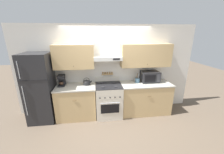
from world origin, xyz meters
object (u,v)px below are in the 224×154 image
Objects in this scene: tea_kettle at (87,82)px; coffee_maker at (62,80)px; microwave at (150,77)px; utensil_crock at (137,80)px; stove_range at (109,100)px; refrigerator at (40,88)px.

tea_kettle is 0.69m from coffee_maker.
microwave reaches higher than utensil_crock.
coffee_maker is at bearing 179.17° from utensil_crock.
tea_kettle reaches higher than stove_range.
stove_range is 3.58× the size of coffee_maker.
coffee_maker is 0.57× the size of microwave.
coffee_maker is 2.15m from utensil_crock.
tea_kettle is 0.89× the size of utensil_crock.
coffee_maker is (0.53, 0.15, 0.15)m from refrigerator.
stove_range is at bearing -11.81° from tea_kettle.
coffee_maker is at bearing 179.70° from microwave.
microwave is at bearing 0.55° from tea_kettle.
microwave is at bearing 2.67° from utensil_crock.
utensil_crock is at bearing -0.83° from coffee_maker.
tea_kettle is 1.85m from microwave.
refrigerator is 3.07m from microwave.
utensil_crock is (2.15, -0.03, -0.08)m from coffee_maker.
microwave is (1.25, 0.14, 0.61)m from stove_range.
refrigerator reaches higher than utensil_crock.
utensil_crock reaches higher than tea_kettle.
stove_range is at bearing -0.29° from refrigerator.
coffee_maker is at bearing 173.03° from stove_range.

